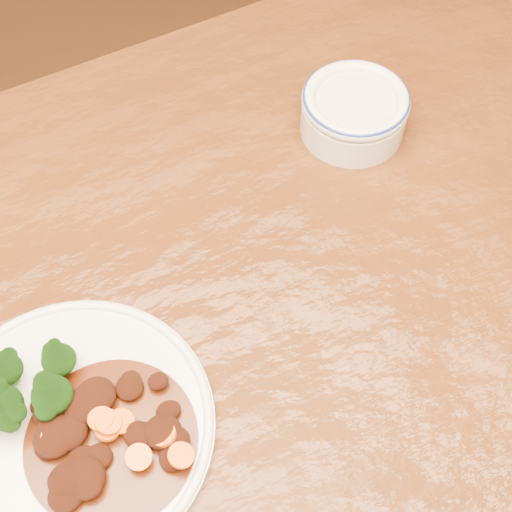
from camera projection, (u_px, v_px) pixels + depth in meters
name	position (u px, v px, depth m)	size (l,w,h in m)	color
dining_table	(194.00, 455.00, 0.66)	(1.58, 1.03, 0.75)	#4C270D
dinner_plate	(71.00, 429.00, 0.58)	(0.24, 0.24, 0.01)	white
broccoli_florets	(6.00, 398.00, 0.57)	(0.12, 0.07, 0.04)	#678A47
mince_stew	(97.00, 437.00, 0.57)	(0.14, 0.14, 0.03)	#3F1406
dip_bowl	(354.00, 111.00, 0.75)	(0.11, 0.11, 0.05)	white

